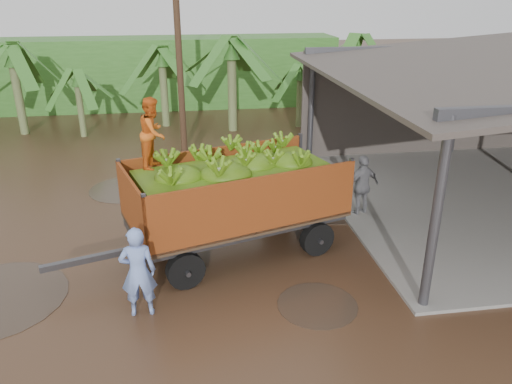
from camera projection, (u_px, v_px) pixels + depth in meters
ground at (164, 240)px, 12.85m from camera, size 100.00×100.00×0.00m
hedge_north at (129, 73)px, 26.51m from camera, size 22.00×3.00×3.60m
banana_trailer at (234, 193)px, 11.83m from camera, size 7.05×3.81×3.89m
man_blue at (138, 272)px, 9.63m from camera, size 0.71×0.48×1.91m
man_grey at (362, 186)px, 13.94m from camera, size 1.13×0.73×1.79m
utility_pole at (178, 45)px, 18.27m from camera, size 1.20×0.24×8.06m
banana_plants at (41, 108)px, 18.37m from camera, size 24.24×20.16×4.30m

